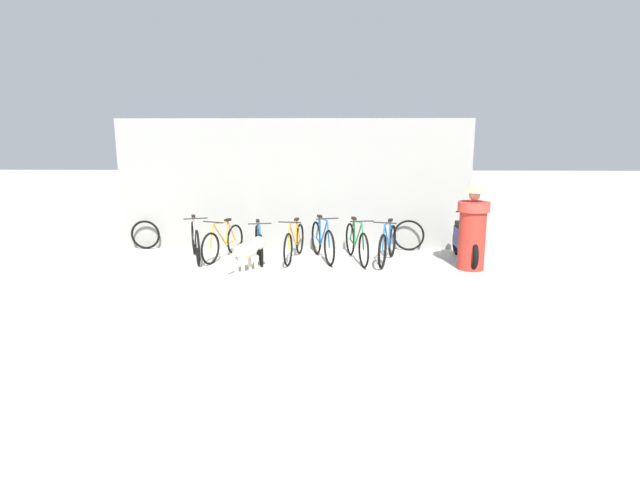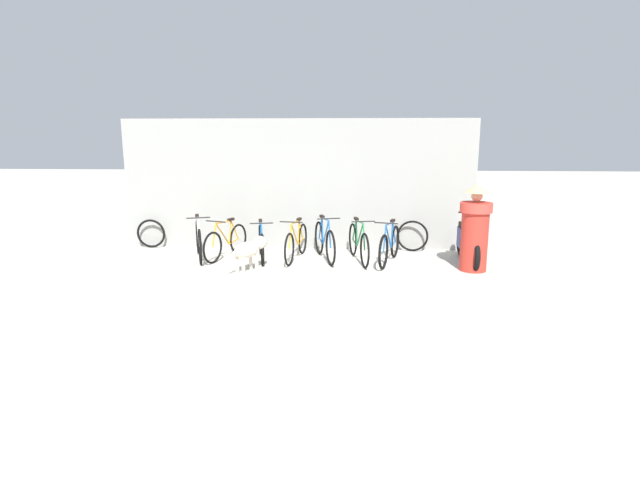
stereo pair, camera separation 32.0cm
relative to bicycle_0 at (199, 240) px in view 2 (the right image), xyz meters
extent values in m
plane|color=#B7B2A5|center=(1.95, -2.44, -0.38)|extent=(60.00, 60.00, 0.00)
cube|color=gray|center=(1.95, 1.18, 1.06)|extent=(7.82, 0.20, 2.88)
torus|color=black|center=(0.17, -0.49, -0.02)|extent=(0.28, 0.68, 0.71)
torus|color=black|center=(-0.17, 0.48, -0.02)|extent=(0.28, 0.68, 0.71)
cylinder|color=beige|center=(0.04, -0.11, 0.21)|extent=(0.20, 0.49, 0.59)
cylinder|color=beige|center=(-0.06, 0.17, 0.19)|extent=(0.07, 0.13, 0.54)
cylinder|color=beige|center=(0.02, -0.06, 0.47)|extent=(0.23, 0.57, 0.06)
cylinder|color=beige|center=(-0.11, 0.30, -0.05)|extent=(0.16, 0.38, 0.08)
cylinder|color=beige|center=(-0.13, 0.35, 0.22)|extent=(0.13, 0.30, 0.49)
cylinder|color=beige|center=(0.15, -0.42, 0.23)|extent=(0.09, 0.18, 0.52)
cube|color=black|center=(-0.08, 0.22, 0.49)|extent=(0.13, 0.19, 0.05)
cylinder|color=black|center=(0.12, -0.34, 0.53)|extent=(0.44, 0.18, 0.02)
torus|color=black|center=(0.40, -0.40, -0.06)|extent=(0.25, 0.62, 0.64)
torus|color=black|center=(0.72, 0.51, -0.06)|extent=(0.25, 0.62, 0.64)
cylinder|color=orange|center=(0.52, -0.05, 0.15)|extent=(0.18, 0.46, 0.53)
cylinder|color=orange|center=(0.61, 0.21, 0.14)|extent=(0.07, 0.13, 0.49)
cylinder|color=orange|center=(0.54, -0.01, 0.39)|extent=(0.21, 0.53, 0.06)
cylinder|color=orange|center=(0.66, 0.34, -0.08)|extent=(0.15, 0.35, 0.08)
cylinder|color=orange|center=(0.67, 0.38, 0.16)|extent=(0.12, 0.28, 0.45)
cylinder|color=orange|center=(0.43, -0.33, 0.18)|extent=(0.08, 0.17, 0.47)
cube|color=black|center=(0.63, 0.26, 0.41)|extent=(0.12, 0.19, 0.05)
cylinder|color=black|center=(0.45, -0.27, 0.45)|extent=(0.44, 0.17, 0.02)
torus|color=black|center=(1.42, -0.48, -0.06)|extent=(0.19, 0.63, 0.63)
torus|color=black|center=(1.20, 0.52, -0.06)|extent=(0.19, 0.63, 0.63)
cylinder|color=#1959A5|center=(1.33, -0.10, 0.14)|extent=(0.14, 0.50, 0.52)
cylinder|color=#1959A5|center=(1.27, 0.19, 0.13)|extent=(0.06, 0.13, 0.48)
cylinder|color=#1959A5|center=(1.32, -0.04, 0.38)|extent=(0.15, 0.58, 0.06)
cylinder|color=#1959A5|center=(1.24, 0.33, -0.09)|extent=(0.11, 0.39, 0.08)
cylinder|color=#1959A5|center=(1.23, 0.38, 0.15)|extent=(0.09, 0.30, 0.44)
cylinder|color=#1959A5|center=(1.40, -0.41, 0.17)|extent=(0.07, 0.18, 0.47)
cube|color=black|center=(1.26, 0.24, 0.39)|extent=(0.11, 0.19, 0.05)
cylinder|color=black|center=(1.38, -0.33, 0.43)|extent=(0.45, 0.12, 0.02)
torus|color=black|center=(1.95, -0.49, -0.05)|extent=(0.14, 0.66, 0.66)
torus|color=black|center=(2.11, 0.56, -0.05)|extent=(0.14, 0.66, 0.66)
cylinder|color=orange|center=(2.01, -0.08, 0.16)|extent=(0.11, 0.53, 0.54)
cylinder|color=orange|center=(2.06, 0.22, 0.15)|extent=(0.05, 0.14, 0.50)
cylinder|color=orange|center=(2.02, -0.03, 0.41)|extent=(0.12, 0.61, 0.06)
cylinder|color=orange|center=(2.08, 0.37, -0.07)|extent=(0.09, 0.40, 0.08)
cylinder|color=orange|center=(2.09, 0.42, 0.17)|extent=(0.08, 0.32, 0.46)
cylinder|color=orange|center=(1.96, -0.41, 0.19)|extent=(0.06, 0.19, 0.49)
cube|color=black|center=(2.07, 0.27, 0.42)|extent=(0.10, 0.19, 0.05)
cylinder|color=black|center=(1.97, -0.33, 0.47)|extent=(0.46, 0.09, 0.02)
torus|color=black|center=(2.75, -0.44, -0.02)|extent=(0.24, 0.70, 0.71)
torus|color=black|center=(2.47, 0.54, -0.02)|extent=(0.24, 0.70, 0.71)
cylinder|color=#1959A5|center=(2.64, -0.06, 0.21)|extent=(0.17, 0.49, 0.59)
cylinder|color=#1959A5|center=(2.56, 0.22, 0.19)|extent=(0.06, 0.13, 0.54)
cylinder|color=#1959A5|center=(2.63, -0.01, 0.48)|extent=(0.19, 0.57, 0.06)
cylinder|color=#1959A5|center=(2.52, 0.35, -0.05)|extent=(0.14, 0.38, 0.08)
cylinder|color=#1959A5|center=(2.51, 0.40, 0.22)|extent=(0.11, 0.30, 0.49)
cylinder|color=#1959A5|center=(2.73, -0.36, 0.24)|extent=(0.08, 0.18, 0.52)
cube|color=black|center=(2.55, 0.27, 0.49)|extent=(0.12, 0.19, 0.05)
cylinder|color=black|center=(2.71, -0.29, 0.53)|extent=(0.45, 0.15, 0.02)
torus|color=black|center=(3.42, -0.58, -0.03)|extent=(0.18, 0.68, 0.69)
torus|color=black|center=(3.19, 0.48, -0.03)|extent=(0.18, 0.68, 0.69)
cylinder|color=#1E7238|center=(3.33, -0.17, 0.19)|extent=(0.14, 0.53, 0.57)
cylinder|color=#1E7238|center=(3.27, 0.13, 0.17)|extent=(0.06, 0.14, 0.52)
cylinder|color=#1E7238|center=(3.32, -0.12, 0.45)|extent=(0.16, 0.62, 0.06)
cylinder|color=#1E7238|center=(3.23, 0.28, -0.06)|extent=(0.11, 0.41, 0.08)
cylinder|color=#1E7238|center=(3.22, 0.33, 0.20)|extent=(0.09, 0.32, 0.48)
cylinder|color=#1E7238|center=(3.40, -0.50, 0.22)|extent=(0.07, 0.19, 0.51)
cube|color=black|center=(3.25, 0.19, 0.46)|extent=(0.11, 0.19, 0.05)
cylinder|color=black|center=(3.38, -0.42, 0.51)|extent=(0.46, 0.12, 0.02)
torus|color=black|center=(3.77, -0.63, -0.04)|extent=(0.25, 0.66, 0.68)
torus|color=black|center=(4.07, 0.35, -0.04)|extent=(0.25, 0.66, 0.68)
cylinder|color=#1959A5|center=(3.89, -0.25, 0.18)|extent=(0.18, 0.49, 0.56)
cylinder|color=#1959A5|center=(3.97, 0.03, 0.16)|extent=(0.06, 0.13, 0.51)
cylinder|color=#1959A5|center=(3.90, -0.21, 0.43)|extent=(0.20, 0.57, 0.06)
cylinder|color=#1959A5|center=(4.02, 0.16, -0.07)|extent=(0.14, 0.38, 0.08)
cylinder|color=#1959A5|center=(4.03, 0.21, 0.19)|extent=(0.12, 0.30, 0.47)
cylinder|color=#1959A5|center=(3.79, -0.56, 0.21)|extent=(0.08, 0.18, 0.50)
cube|color=black|center=(3.99, 0.08, 0.45)|extent=(0.12, 0.19, 0.05)
cylinder|color=black|center=(3.82, -0.49, 0.49)|extent=(0.45, 0.16, 0.02)
torus|color=black|center=(5.47, -0.70, -0.08)|extent=(0.11, 0.59, 0.59)
torus|color=black|center=(5.49, 0.55, -0.08)|extent=(0.11, 0.59, 0.59)
cube|color=navy|center=(5.48, -0.07, 0.10)|extent=(0.29, 0.89, 0.40)
cube|color=black|center=(5.48, 0.09, 0.35)|extent=(0.25, 0.57, 0.10)
cylinder|color=silver|center=(5.47, -0.46, 0.40)|extent=(0.05, 0.14, 0.61)
cylinder|color=silver|center=(5.47, -0.60, 0.01)|extent=(0.04, 0.22, 0.21)
cylinder|color=black|center=(5.47, -0.42, 0.70)|extent=(0.58, 0.04, 0.03)
sphere|color=silver|center=(5.47, -0.45, 0.58)|extent=(0.14, 0.14, 0.14)
ellipsoid|color=beige|center=(1.22, -1.03, 0.05)|extent=(0.56, 0.62, 0.30)
cylinder|color=beige|center=(1.25, -0.84, -0.22)|extent=(0.09, 0.09, 0.32)
cylinder|color=beige|center=(1.39, -0.93, -0.22)|extent=(0.09, 0.09, 0.32)
cylinder|color=beige|center=(1.06, -1.12, -0.22)|extent=(0.09, 0.09, 0.32)
cylinder|color=beige|center=(1.19, -1.21, -0.22)|extent=(0.09, 0.09, 0.32)
sphere|color=beige|center=(1.42, -0.74, 0.13)|extent=(0.35, 0.35, 0.25)
ellipsoid|color=beige|center=(1.48, -0.66, 0.11)|extent=(0.16, 0.17, 0.10)
cylinder|color=beige|center=(1.01, -1.33, 0.02)|extent=(0.18, 0.23, 0.16)
cylinder|color=#B72D23|center=(5.46, -0.61, 0.27)|extent=(0.69, 0.69, 1.30)
cylinder|color=#D63C32|center=(5.46, -0.61, 0.83)|extent=(0.82, 0.82, 0.18)
sphere|color=tan|center=(5.46, -0.61, 1.04)|extent=(0.28, 0.28, 0.21)
cone|color=tan|center=(5.46, -0.61, 1.18)|extent=(0.64, 0.64, 0.16)
torus|color=black|center=(-1.39, 0.93, -0.05)|extent=(0.65, 0.06, 0.65)
torus|color=black|center=(4.51, 0.93, -0.03)|extent=(0.68, 0.17, 0.69)
camera|label=1|loc=(2.82, -9.94, 2.12)|focal=28.00mm
camera|label=2|loc=(3.14, -9.93, 2.12)|focal=28.00mm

